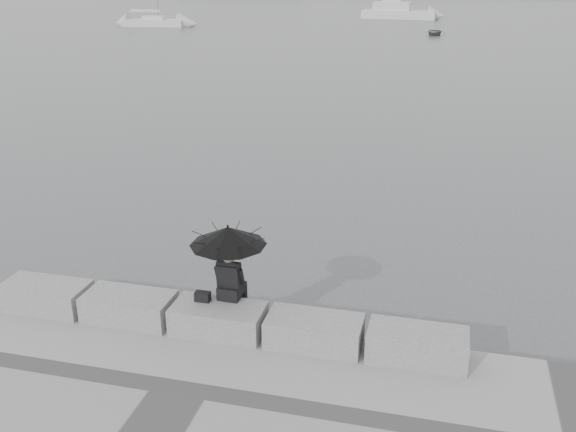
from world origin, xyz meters
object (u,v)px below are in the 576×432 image
(motor_cruiser, at_px, (399,12))
(dinghy, at_px, (434,32))
(sailboat_left, at_px, (155,22))
(seated_person, at_px, (228,244))

(motor_cruiser, height_order, dinghy, motor_cruiser)
(sailboat_left, height_order, motor_cruiser, sailboat_left)
(dinghy, bearing_deg, motor_cruiser, 108.63)
(seated_person, distance_m, sailboat_left, 70.07)
(seated_person, height_order, sailboat_left, sailboat_left)
(sailboat_left, distance_m, motor_cruiser, 32.97)
(motor_cruiser, bearing_deg, sailboat_left, -139.25)
(sailboat_left, relative_size, motor_cruiser, 1.28)
(seated_person, relative_size, sailboat_left, 0.11)
(seated_person, xyz_separation_m, motor_cruiser, (-4.16, 82.03, -1.15))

